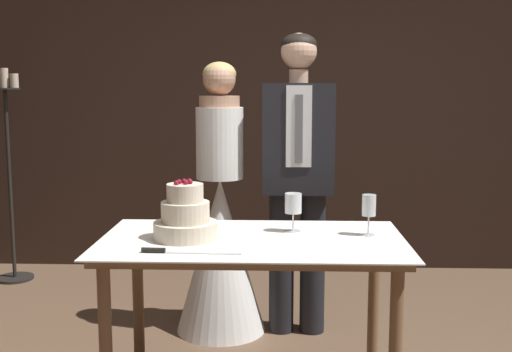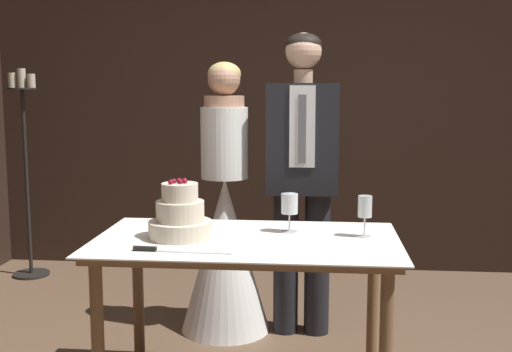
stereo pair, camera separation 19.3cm
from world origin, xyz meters
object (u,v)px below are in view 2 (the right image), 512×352
object	(u,v)px
wine_glass_middle	(365,209)
cake_table	(247,259)
bride	(225,235)
candle_stand	(26,174)
cake_knife	(163,250)
wine_glass_near	(289,206)
tiered_cake	(180,217)
groom	(302,168)

from	to	relation	value
wine_glass_middle	cake_table	bearing A→B (deg)	-170.91
bride	cake_table	bearing A→B (deg)	-75.68
wine_glass_middle	candle_stand	world-z (taller)	candle_stand
cake_table	cake_knife	distance (m)	0.43
wine_glass_middle	wine_glass_near	bearing A→B (deg)	169.57
cake_knife	bride	bearing A→B (deg)	87.78
cake_table	tiered_cake	size ratio (longest dim) A/B	4.77
cake_knife	groom	xyz separation A→B (m)	(0.56, 1.17, 0.20)
bride	wine_glass_near	bearing A→B (deg)	-60.93
cake_table	wine_glass_middle	xyz separation A→B (m)	(0.54, 0.09, 0.23)
bride	groom	distance (m)	0.62
bride	candle_stand	size ratio (longest dim) A/B	1.01
wine_glass_middle	candle_stand	bearing A→B (deg)	143.93
tiered_cake	candle_stand	world-z (taller)	candle_stand
cake_knife	wine_glass_near	bearing A→B (deg)	41.45
wine_glass_middle	groom	world-z (taller)	groom
groom	wine_glass_middle	bearing A→B (deg)	-69.43
cake_knife	wine_glass_middle	xyz separation A→B (m)	(0.86, 0.35, 0.12)
wine_glass_near	groom	world-z (taller)	groom
wine_glass_near	groom	xyz separation A→B (m)	(0.04, 0.75, 0.08)
cake_knife	bride	size ratio (longest dim) A/B	0.26
cake_table	bride	distance (m)	0.94
cake_table	groom	distance (m)	0.98
wine_glass_near	tiered_cake	bearing A→B (deg)	-161.45
tiered_cake	groom	bearing A→B (deg)	59.80
tiered_cake	wine_glass_near	bearing A→B (deg)	18.55
wine_glass_middle	groom	size ratio (longest dim) A/B	0.11
wine_glass_near	bride	distance (m)	0.92
candle_stand	cake_knife	bearing A→B (deg)	-53.36
cake_knife	cake_table	bearing A→B (deg)	41.68
bride	groom	xyz separation A→B (m)	(0.46, -0.00, 0.41)
cake_knife	groom	distance (m)	1.31
cake_table	wine_glass_middle	size ratio (longest dim) A/B	7.23
cake_knife	wine_glass_near	size ratio (longest dim) A/B	2.27
tiered_cake	wine_glass_middle	distance (m)	0.85
wine_glass_near	cake_knife	bearing A→B (deg)	-140.99
cake_table	bride	world-z (taller)	bride
tiered_cake	candle_stand	size ratio (longest dim) A/B	0.18
cake_table	bride	size ratio (longest dim) A/B	0.86
cake_knife	wine_glass_near	distance (m)	0.67
cake_knife	wine_glass_middle	world-z (taller)	wine_glass_middle
cake_knife	wine_glass_middle	bearing A→B (deg)	24.63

